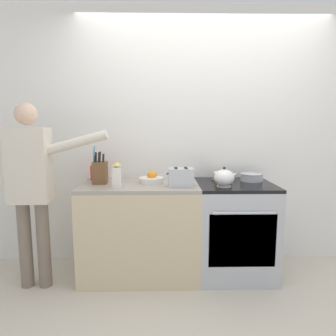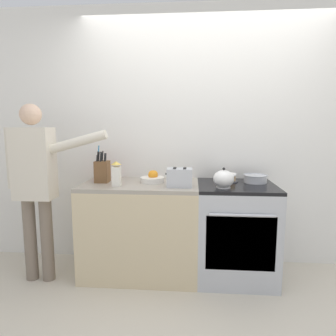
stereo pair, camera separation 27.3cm
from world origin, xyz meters
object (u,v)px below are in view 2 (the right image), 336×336
fruit_bowl (153,178)px  utensil_crock (100,171)px  stove_range (235,231)px  mixing_bowl (255,179)px  toaster (180,178)px  layer_cake (226,178)px  tea_kettle (224,179)px  milk_carton (116,174)px  knife_block (102,171)px  person_baker (36,178)px

fruit_bowl → utensil_crock: bearing=164.9°
stove_range → mixing_bowl: 0.53m
mixing_bowl → toaster: 0.75m
layer_cake → utensil_crock: bearing=178.2°
layer_cake → utensil_crock: (-1.25, 0.04, 0.04)m
layer_cake → tea_kettle: size_ratio=1.04×
stove_range → utensil_crock: (-1.34, 0.19, 0.52)m
tea_kettle → toaster: 0.38m
fruit_bowl → milk_carton: 0.36m
knife_block → utensil_crock: utensil_crock is taller
tea_kettle → fruit_bowl: bearing=163.4°
stove_range → layer_cake: 0.51m
tea_kettle → mixing_bowl: (0.32, 0.26, -0.04)m
stove_range → person_baker: 1.88m
layer_cake → toaster: size_ratio=0.97×
utensil_crock → milk_carton: size_ratio=1.50×
mixing_bowl → layer_cake: bearing=170.5°
mixing_bowl → stove_range: bearing=-149.5°
fruit_bowl → toaster: (0.27, -0.19, 0.04)m
mixing_bowl → knife_block: size_ratio=0.76×
knife_block → milk_carton: 0.25m
tea_kettle → person_baker: bearing=-177.8°
tea_kettle → knife_block: knife_block is taller
stove_range → fruit_bowl: fruit_bowl is taller
mixing_bowl → knife_block: 1.45m
mixing_bowl → utensil_crock: size_ratio=0.67×
stove_range → person_baker: bearing=-173.3°
tea_kettle → fruit_bowl: 0.68m
toaster → stove_range: bearing=15.1°
toaster → layer_cake: bearing=34.0°
fruit_bowl → milk_carton: bearing=-145.8°
layer_cake → milk_carton: (-1.00, -0.31, 0.07)m
layer_cake → tea_kettle: 0.31m
toaster → person_baker: bearing=-176.8°
layer_cake → toaster: bearing=-146.0°
toaster → milk_carton: bearing=-178.3°
toaster → person_baker: 1.28m
utensil_crock → person_baker: size_ratio=0.21×
utensil_crock → milk_carton: utensil_crock is taller
stove_range → tea_kettle: size_ratio=4.02×
layer_cake → milk_carton: bearing=-162.7°
tea_kettle → knife_block: (-1.13, 0.16, 0.03)m
mixing_bowl → toaster: size_ratio=0.95×
mixing_bowl → tea_kettle: bearing=-141.3°
knife_block → tea_kettle: bearing=-8.2°
stove_range → utensil_crock: size_ratio=2.64×
tea_kettle → milk_carton: milk_carton is taller
mixing_bowl → person_baker: (-1.99, -0.32, 0.04)m
fruit_bowl → person_baker: size_ratio=0.14×
mixing_bowl → milk_carton: (-1.27, -0.27, 0.07)m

